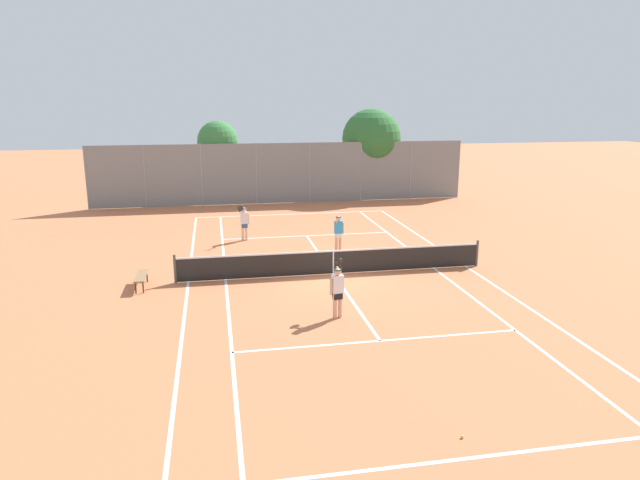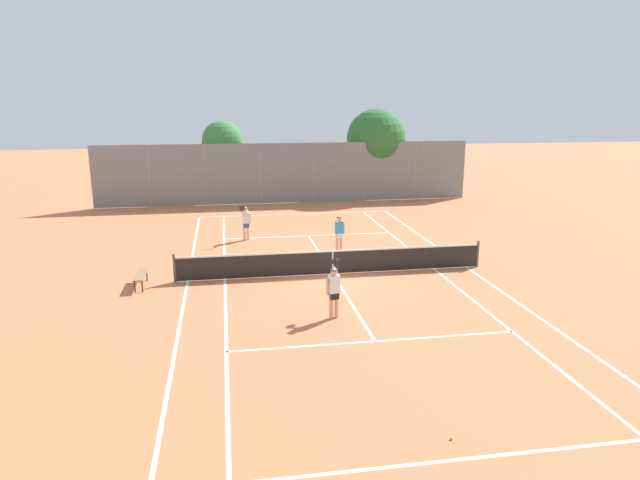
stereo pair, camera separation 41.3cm
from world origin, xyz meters
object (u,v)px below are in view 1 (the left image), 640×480
loose_tennis_ball_0 (337,239)px  player_far_right (338,231)px  tennis_net (333,261)px  player_far_left (244,221)px  courtside_bench (141,277)px  tree_behind_left (216,142)px  player_near_side (337,289)px  loose_tennis_ball_1 (462,437)px  tree_behind_right (371,140)px

loose_tennis_ball_0 → player_far_right: bearing=-100.4°
tennis_net → player_far_right: player_far_right is taller
tennis_net → loose_tennis_ball_0: 5.51m
player_far_left → courtside_bench: 7.57m
player_far_left → tree_behind_left: bearing=95.4°
player_near_side → player_far_right: size_ratio=1.11×
player_far_left → tree_behind_left: size_ratio=0.34×
player_far_right → loose_tennis_ball_1: (-0.64, -14.52, -0.88)m
player_near_side → loose_tennis_ball_1: bearing=-80.9°
tennis_net → tree_behind_right: bearing=70.1°
loose_tennis_ball_1 → tree_behind_left: bearing=98.8°
tree_behind_left → loose_tennis_ball_0: bearing=-65.8°
player_near_side → player_far_left: same height
player_far_left → tree_behind_left: (-1.09, 11.44, 2.89)m
loose_tennis_ball_1 → tree_behind_right: tree_behind_right is taller
tree_behind_right → loose_tennis_ball_1: bearing=-101.8°
player_far_right → courtside_bench: 8.82m
tennis_net → tree_behind_left: bearing=103.4°
player_far_left → tennis_net: bearing=-63.1°
loose_tennis_ball_0 → tree_behind_right: 13.43m
courtside_bench → tree_behind_right: size_ratio=0.25×
player_far_right → tree_behind_right: (5.32, 13.96, 2.92)m
tennis_net → player_near_side: size_ratio=6.76×
loose_tennis_ball_0 → loose_tennis_ball_1: 16.62m
player_near_side → courtside_bench: size_ratio=1.18×
courtside_bench → loose_tennis_ball_0: bearing=33.9°
courtside_bench → tree_behind_left: (2.97, 17.81, 3.41)m
tennis_net → player_far_left: bearing=116.9°
tennis_net → player_far_right: size_ratio=7.50×
tree_behind_right → tennis_net: bearing=-109.9°
loose_tennis_ball_0 → tree_behind_left: size_ratio=0.01×
player_far_left → loose_tennis_ball_0: (4.36, -0.71, -0.89)m
player_far_right → player_near_side: bearing=-102.6°
loose_tennis_ball_1 → tree_behind_left: 29.33m
courtside_bench → tree_behind_right: bearing=52.7°
courtside_bench → player_far_left: bearing=57.5°
tennis_net → courtside_bench: tennis_net is taller
loose_tennis_ball_1 → tree_behind_left: size_ratio=0.01×
tennis_net → courtside_bench: (-7.12, -0.33, -0.10)m
loose_tennis_ball_1 → tennis_net: bearing=91.4°
player_far_left → player_near_side: bearing=-77.9°
tree_behind_left → tree_behind_right: bearing=-1.4°
tennis_net → loose_tennis_ball_1: 11.27m
player_near_side → loose_tennis_ball_1: player_near_side is taller
player_far_right → loose_tennis_ball_1: bearing=-92.5°
tennis_net → tree_behind_left: 18.27m
tennis_net → player_near_side: (-0.81, -4.45, 0.42)m
player_far_right → tree_behind_right: 15.22m
courtside_bench → player_far_right: bearing=24.1°
loose_tennis_ball_0 → tree_behind_right: (4.95, 11.89, 3.80)m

